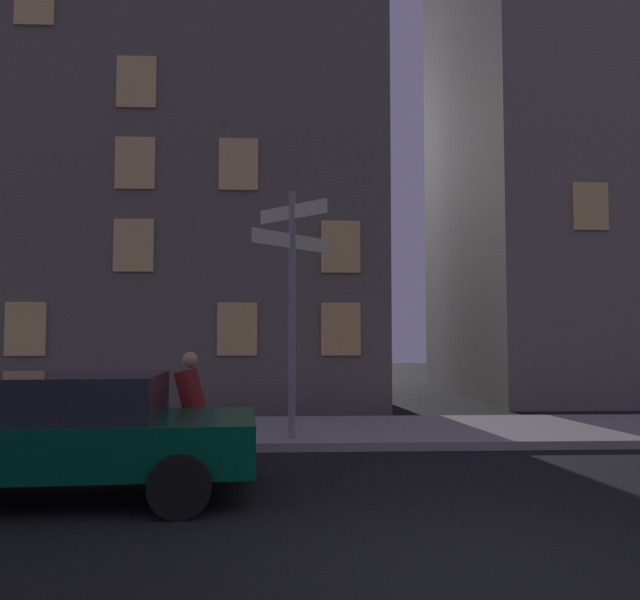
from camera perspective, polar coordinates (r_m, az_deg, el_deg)
ground_plane at (r=5.38m, az=14.12°, el=-22.91°), size 80.00×80.00×0.00m
sidewalk_kerb at (r=12.08m, az=4.29°, el=-11.65°), size 40.00×3.47×0.14m
signpost at (r=10.61m, az=-2.52°, el=1.02°), size 1.28×1.28×4.13m
car_side_parked at (r=7.86m, az=-22.42°, el=-10.95°), size 4.66×2.30×1.39m
cyclist at (r=9.05m, az=-11.94°, el=-10.04°), size 1.81×0.38×1.61m
building_left_block at (r=18.54m, az=-13.88°, el=10.53°), size 11.76×6.41×12.47m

